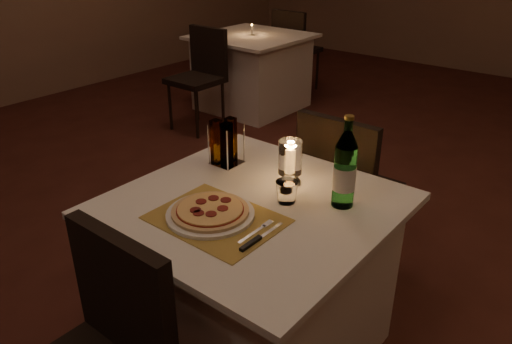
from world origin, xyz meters
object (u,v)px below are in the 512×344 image
Objects in this scene: main_table at (253,279)px; chair_far at (344,181)px; neighbor_table_left at (252,72)px; plate at (210,214)px; pizza at (210,210)px; tumbler at (287,192)px; water_bottle at (345,171)px; hurricane_candle at (290,159)px.

chair_far reaches higher than main_table.
neighbor_table_left is at bearing 138.70° from chair_far.
neighbor_table_left is (-2.07, 2.75, -0.38)m from plate.
pizza is 3.23× the size of tumbler.
chair_far reaches higher than plate.
water_bottle is 0.35× the size of neighbor_table_left.
pizza is 0.41m from hurricane_candle.
chair_far is 0.67m from water_bottle.
plate is 0.02m from pizza.
plate is at bearing -93.20° from chair_far.
tumbler is (0.15, 0.26, 0.03)m from plate.
plate is at bearing -119.83° from tumbler.
main_table is 3.12× the size of plate.
hurricane_candle is 3.21m from neighbor_table_left.
hurricane_candle is (-0.08, 0.14, 0.07)m from tumbler.
water_bottle is (0.27, -0.52, 0.33)m from chair_far.
neighbor_table_left is (-2.22, 2.49, -0.41)m from tumbler.
pizza is 0.28× the size of neighbor_table_left.
tumbler is at bearing 39.21° from main_table.
main_table and neighbor_table_left have the same top height.
main_table is 2.82× the size of water_bottle.
pizza reaches higher than main_table.
pizza reaches higher than plate.
pizza is (-0.05, -0.18, 0.39)m from main_table.
water_bottle reaches higher than pizza.
chair_far is 0.58m from hurricane_candle.
pizza is (-0.00, 0.00, 0.02)m from plate.
hurricane_candle is at bearing 121.61° from tumbler.
water_bottle is at bearing 33.42° from tumbler.
main_table is 0.61m from water_bottle.
main_table is 1.00× the size of neighbor_table_left.
tumbler is at bearing -58.39° from hurricane_candle.
plate is 0.30m from tumbler.
plate is (-0.05, -0.89, 0.20)m from chair_far.
chair_far is 2.54× the size of water_bottle.
tumbler is 0.09× the size of neighbor_table_left.
main_table is 0.52m from hurricane_candle.
chair_far is at bearing 117.89° from water_bottle.
pizza is 3.46m from neighbor_table_left.
plate is 0.32× the size of neighbor_table_left.
pizza is at bearing 139.21° from plate.
pizza is 0.51m from water_bottle.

